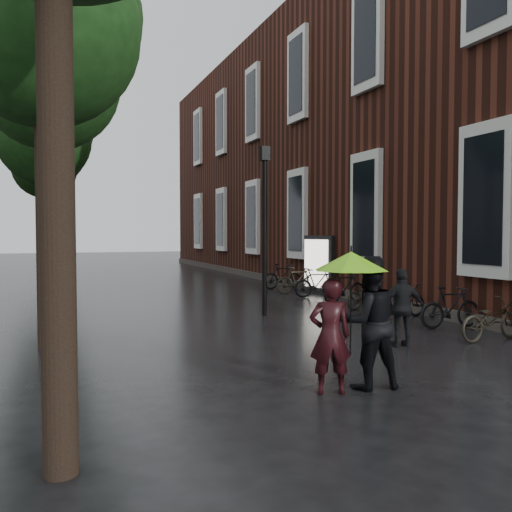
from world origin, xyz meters
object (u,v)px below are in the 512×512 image
person_burgundy (330,336)px  person_black (368,322)px  pedestrian_walking (402,308)px  lamp_post (264,213)px  parked_bicycles (357,291)px  ad_lightbox (320,265)px

person_burgundy → person_black: bearing=-160.0°
pedestrian_walking → lamp_post: bearing=-65.6°
parked_bicycles → ad_lightbox: bearing=80.0°
person_burgundy → lamp_post: (1.84, 6.89, 1.95)m
person_black → lamp_post: bearing=-92.8°
lamp_post → ad_lightbox: bearing=46.5°
person_black → ad_lightbox: ad_lightbox is taller
pedestrian_walking → person_black: bearing=56.7°
ad_lightbox → person_burgundy: bearing=-133.8°
parked_bicycles → person_burgundy: bearing=-124.4°
lamp_post → person_burgundy: bearing=-105.0°
pedestrian_walking → ad_lightbox: bearing=-96.0°
person_black → lamp_post: size_ratio=0.42×
person_burgundy → ad_lightbox: ad_lightbox is taller
person_burgundy → parked_bicycles: bearing=-108.1°
person_black → pedestrian_walking: size_ratio=1.24×
person_black → lamp_post: 7.18m
pedestrian_walking → parked_bicycles: pedestrian_walking is taller
person_burgundy → pedestrian_walking: person_burgundy is taller
person_black → person_burgundy: bearing=10.8°
person_burgundy → lamp_post: lamp_post is taller
parked_bicycles → lamp_post: size_ratio=2.57×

